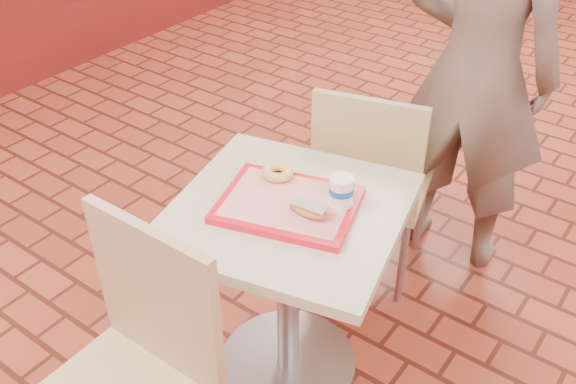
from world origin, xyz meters
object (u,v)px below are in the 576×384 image
Objects in this scene: customer at (477,72)px; chair_main_back at (371,178)px; long_john_donut at (309,210)px; paper_cup at (341,191)px; ring_donut at (278,172)px; main_table at (288,266)px; serving_tray at (288,204)px; chair_main_front at (133,370)px.

chair_main_back is at bearing 59.28° from customer.
long_john_donut is 0.12m from paper_cup.
customer is at bearing 73.13° from ring_donut.
main_table is at bearing 75.85° from customer.
customer is 0.94m from paper_cup.
serving_tray is at bearing 180.00° from main_table.
long_john_donut is at bearing 74.84° from chair_main_front.
chair_main_front is 0.67m from serving_tray.
long_john_donut reaches higher than main_table.
chair_main_front is 9.95× the size of paper_cup.
chair_main_back is 9.54× the size of paper_cup.
serving_tray is 4.04× the size of ring_donut.
chair_main_back is 0.65m from serving_tray.
ring_donut is at bearing 66.11° from chair_main_back.
ring_donut is 0.25m from paper_cup.
long_john_donut is 1.38× the size of paper_cup.
paper_cup is at bearing -1.32° from ring_donut.
chair_main_back is (-0.03, 0.60, 0.01)m from main_table.
customer reaches higher than chair_main_front.
paper_cup is (0.25, -0.01, 0.03)m from ring_donut.
chair_main_back is 8.86× the size of ring_donut.
customer is 18.13× the size of paper_cup.
customer reaches higher than long_john_donut.
customer reaches higher than main_table.
paper_cup reaches higher than serving_tray.
ring_donut is at bearing 151.31° from long_john_donut.
customer is at bearing 85.50° from long_john_donut.
long_john_donut is at bearing -28.69° from ring_donut.
customer reaches higher than ring_donut.
main_table is 0.60m from chair_main_back.
customer reaches higher than paper_cup.
paper_cup is at bearing 31.39° from main_table.
chair_main_back is 0.63m from paper_cup.
customer is 4.17× the size of serving_tray.
ring_donut is at bearing 140.00° from main_table.
serving_tray is 0.14m from ring_donut.
ring_donut is at bearing 68.63° from customer.
serving_tray is 0.10m from long_john_donut.
serving_tray is 3.14× the size of long_john_donut.
customer is at bearing 87.91° from paper_cup.
serving_tray is at bearing 168.54° from long_john_donut.
long_john_donut is at bearing 85.88° from chair_main_back.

